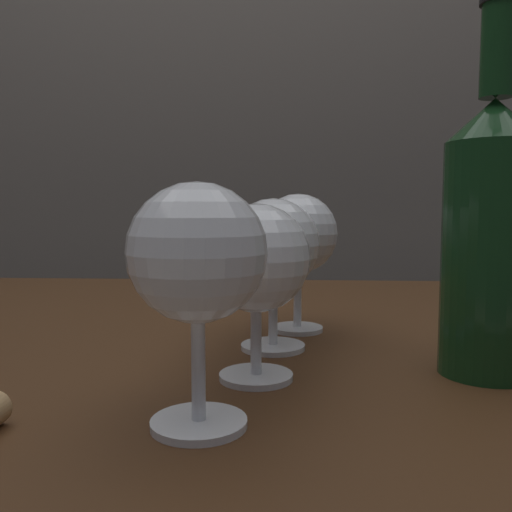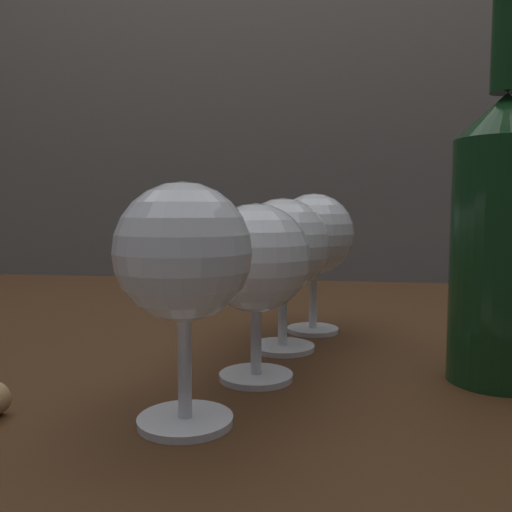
{
  "view_description": "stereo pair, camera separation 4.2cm",
  "coord_description": "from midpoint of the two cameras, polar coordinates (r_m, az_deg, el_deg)",
  "views": [
    {
      "loc": [
        0.09,
        -0.62,
        0.9
      ],
      "look_at": [
        0.07,
        -0.2,
        0.86
      ],
      "focal_mm": 37.27,
      "sensor_mm": 36.0,
      "label": 1
    },
    {
      "loc": [
        0.13,
        -0.61,
        0.9
      ],
      "look_at": [
        0.07,
        -0.2,
        0.86
      ],
      "focal_mm": 37.27,
      "sensor_mm": 36.0,
      "label": 2
    }
  ],
  "objects": [
    {
      "name": "wine_glass_white",
      "position": [
        0.33,
        -4.24,
        -0.21
      ],
      "size": [
        0.09,
        0.09,
        0.16
      ],
      "color": "white",
      "rests_on": "dining_table"
    },
    {
      "name": "wine_glass_rose",
      "position": [
        0.51,
        5.25,
        0.79
      ],
      "size": [
        0.09,
        0.09,
        0.15
      ],
      "color": "white",
      "rests_on": "dining_table"
    },
    {
      "name": "back_wall",
      "position": [
        1.76,
        5.31,
        18.29
      ],
      "size": [
        5.0,
        0.08,
        2.6
      ],
      "primitive_type": "cube",
      "color": "#59544F",
      "rests_on": "ground_plane"
    },
    {
      "name": "dining_table",
      "position": [
        0.67,
        -1.25,
        -15.83
      ],
      "size": [
        1.31,
        0.81,
        0.76
      ],
      "color": "#472B16",
      "rests_on": "ground_plane"
    },
    {
      "name": "wine_glass_cabernet",
      "position": [
        0.59,
        8.25,
        2.14
      ],
      "size": [
        0.09,
        0.09,
        0.15
      ],
      "color": "white",
      "rests_on": "dining_table"
    },
    {
      "name": "wine_bottle",
      "position": [
        0.47,
        27.27,
        2.31
      ],
      "size": [
        0.08,
        0.08,
        0.31
      ],
      "color": "#143819",
      "rests_on": "dining_table"
    },
    {
      "name": "wine_glass_merlot",
      "position": [
        0.42,
        2.86,
        -0.46
      ],
      "size": [
        0.09,
        0.09,
        0.14
      ],
      "color": "white",
      "rests_on": "dining_table"
    }
  ]
}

